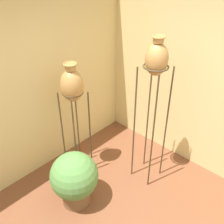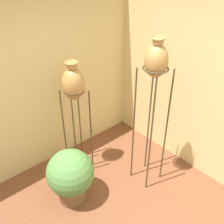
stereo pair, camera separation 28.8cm
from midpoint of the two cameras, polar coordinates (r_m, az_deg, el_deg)
wall_back at (r=3.40m, az=-24.97°, el=3.59°), size 7.89×0.06×2.70m
vase_stand_tall at (r=2.99m, az=6.82°, el=9.96°), size 0.31×0.31×2.02m
vase_stand_medium at (r=3.32m, az=-11.13°, el=5.16°), size 0.29×0.29×1.66m
potted_plant at (r=3.36m, az=-10.68°, el=-14.08°), size 0.60×0.60×0.75m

